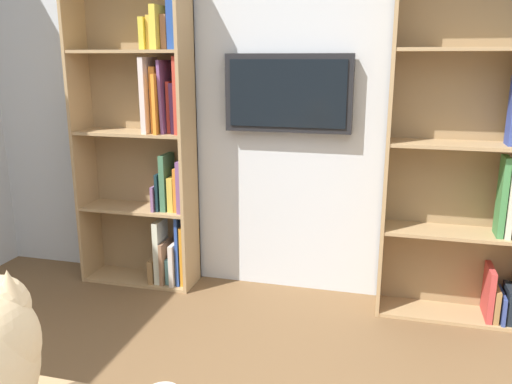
# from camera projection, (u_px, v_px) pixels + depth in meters

# --- Properties ---
(wall_back) EXTENTS (4.52, 0.06, 2.70)m
(wall_back) POSITION_uv_depth(u_px,v_px,m) (295.00, 87.00, 3.27)
(wall_back) COLOR silver
(wall_back) RESTS_ON ground
(bookshelf_left) EXTENTS (0.92, 0.28, 2.10)m
(bookshelf_left) POSITION_uv_depth(u_px,v_px,m) (492.00, 153.00, 2.92)
(bookshelf_left) COLOR tan
(bookshelf_left) RESTS_ON ground
(bookshelf_right) EXTENTS (0.79, 0.28, 2.09)m
(bookshelf_right) POSITION_uv_depth(u_px,v_px,m) (149.00, 140.00, 3.43)
(bookshelf_right) COLOR tan
(bookshelf_right) RESTS_ON ground
(wall_mounted_tv) EXTENTS (0.80, 0.07, 0.48)m
(wall_mounted_tv) POSITION_uv_depth(u_px,v_px,m) (288.00, 93.00, 3.21)
(wall_mounted_tv) COLOR black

